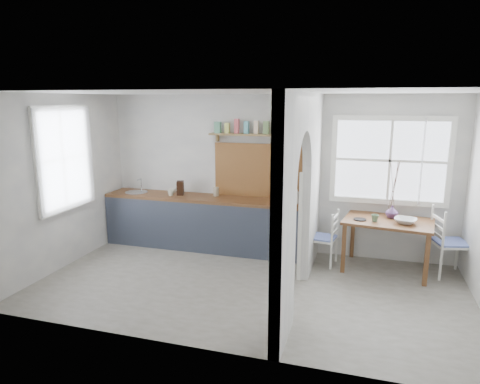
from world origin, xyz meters
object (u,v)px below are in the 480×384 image
(chair_right, at_px, (451,242))
(vase, at_px, (392,212))
(kettle, at_px, (294,196))
(chair_left, at_px, (323,237))
(dining_table, at_px, (386,245))

(chair_right, xyz_separation_m, vase, (-0.83, 0.08, 0.37))
(kettle, bearing_deg, chair_left, -18.78)
(vase, bearing_deg, chair_left, -170.89)
(dining_table, height_order, chair_right, chair_right)
(chair_left, distance_m, vase, 1.09)
(dining_table, distance_m, vase, 0.51)
(chair_right, bearing_deg, vase, 69.46)
(chair_right, bearing_deg, kettle, 73.04)
(chair_right, bearing_deg, chair_left, 77.43)
(chair_left, height_order, chair_right, chair_right)
(chair_left, relative_size, kettle, 3.85)
(chair_right, distance_m, vase, 0.91)
(chair_right, relative_size, vase, 5.33)
(dining_table, relative_size, kettle, 5.59)
(dining_table, relative_size, vase, 6.59)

